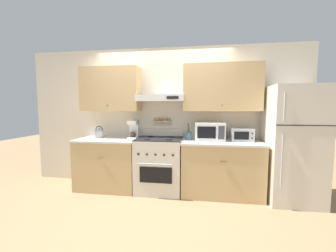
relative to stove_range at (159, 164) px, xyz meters
The scene contains 11 objects.
ground_plane 0.58m from the stove_range, 90.00° to the right, with size 16.00×16.00×0.00m, color #937551.
wall_back 1.04m from the stove_range, 80.11° to the left, with size 5.20×0.46×2.55m.
counter_left 0.94m from the stove_range, behind, with size 1.10×0.69×0.90m.
counter_right 1.04m from the stove_range, ahead, with size 1.31×0.69×0.90m.
stove_range is the anchor object (origin of this frame).
refrigerator 2.15m from the stove_range, ahead, with size 0.76×0.78×1.79m.
tea_kettle 1.27m from the stove_range, behind, with size 0.21×0.17×0.22m.
coffee_maker 0.79m from the stove_range, 163.96° to the left, with size 0.16×0.23×0.33m.
microwave 1.04m from the stove_range, ahead, with size 0.50×0.38×0.30m.
utensil_crock 0.71m from the stove_range, 12.99° to the left, with size 0.11×0.11×0.28m.
toaster_oven 1.49m from the stove_range, ahead, with size 0.36×0.30×0.21m.
Camera 1 is at (0.66, -3.12, 1.45)m, focal length 22.00 mm.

